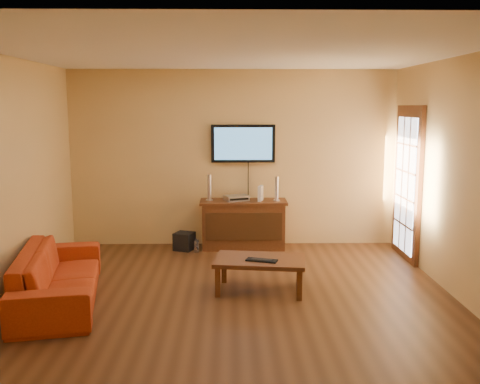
{
  "coord_description": "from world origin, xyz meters",
  "views": [
    {
      "loc": [
        -0.04,
        -5.71,
        2.15
      ],
      "look_at": [
        0.08,
        0.8,
        1.1
      ],
      "focal_mm": 40.0,
      "sensor_mm": 36.0,
      "label": 1
    }
  ],
  "objects_px": {
    "television": "(243,144)",
    "speaker_left": "(209,189)",
    "media_console": "(243,224)",
    "coffee_table": "(260,263)",
    "subwoofer": "(184,241)",
    "speaker_right": "(277,190)",
    "game_console": "(261,193)",
    "keyboard": "(262,260)",
    "av_receiver": "(236,198)",
    "sofa": "(58,267)",
    "bottle": "(196,246)"
  },
  "relations": [
    {
      "from": "sofa",
      "to": "speaker_right",
      "type": "distance_m",
      "value": 3.45
    },
    {
      "from": "sofa",
      "to": "speaker_left",
      "type": "xyz_separation_m",
      "value": [
        1.58,
        2.25,
        0.52
      ]
    },
    {
      "from": "television",
      "to": "speaker_left",
      "type": "relative_size",
      "value": 2.47
    },
    {
      "from": "bottle",
      "to": "speaker_right",
      "type": "bearing_deg",
      "value": 9.59
    },
    {
      "from": "media_console",
      "to": "subwoofer",
      "type": "distance_m",
      "value": 0.93
    },
    {
      "from": "coffee_table",
      "to": "speaker_left",
      "type": "bearing_deg",
      "value": 108.7
    },
    {
      "from": "sofa",
      "to": "bottle",
      "type": "xyz_separation_m",
      "value": [
        1.39,
        2.0,
        -0.3
      ]
    },
    {
      "from": "speaker_right",
      "to": "game_console",
      "type": "distance_m",
      "value": 0.25
    },
    {
      "from": "media_console",
      "to": "bottle",
      "type": "bearing_deg",
      "value": -161.61
    },
    {
      "from": "media_console",
      "to": "av_receiver",
      "type": "height_order",
      "value": "av_receiver"
    },
    {
      "from": "speaker_left",
      "to": "subwoofer",
      "type": "xyz_separation_m",
      "value": [
        -0.38,
        -0.11,
        -0.79
      ]
    },
    {
      "from": "sofa",
      "to": "bottle",
      "type": "height_order",
      "value": "sofa"
    },
    {
      "from": "game_console",
      "to": "speaker_right",
      "type": "bearing_deg",
      "value": 17.04
    },
    {
      "from": "game_console",
      "to": "keyboard",
      "type": "height_order",
      "value": "game_console"
    },
    {
      "from": "coffee_table",
      "to": "keyboard",
      "type": "bearing_deg",
      "value": -82.03
    },
    {
      "from": "media_console",
      "to": "coffee_table",
      "type": "distance_m",
      "value": 1.94
    },
    {
      "from": "bottle",
      "to": "sofa",
      "type": "bearing_deg",
      "value": -124.8
    },
    {
      "from": "sofa",
      "to": "keyboard",
      "type": "height_order",
      "value": "sofa"
    },
    {
      "from": "television",
      "to": "subwoofer",
      "type": "bearing_deg",
      "value": -161.41
    },
    {
      "from": "speaker_right",
      "to": "game_console",
      "type": "relative_size",
      "value": 1.58
    },
    {
      "from": "subwoofer",
      "to": "media_console",
      "type": "bearing_deg",
      "value": 27.43
    },
    {
      "from": "game_console",
      "to": "bottle",
      "type": "distance_m",
      "value": 1.24
    },
    {
      "from": "sofa",
      "to": "speaker_left",
      "type": "distance_m",
      "value": 2.8
    },
    {
      "from": "keyboard",
      "to": "coffee_table",
      "type": "bearing_deg",
      "value": 97.97
    },
    {
      "from": "media_console",
      "to": "coffee_table",
      "type": "relative_size",
      "value": 1.17
    },
    {
      "from": "media_console",
      "to": "sofa",
      "type": "xyz_separation_m",
      "value": [
        -2.1,
        -2.24,
        0.03
      ]
    },
    {
      "from": "speaker_left",
      "to": "keyboard",
      "type": "relative_size",
      "value": 1.03
    },
    {
      "from": "television",
      "to": "sofa",
      "type": "bearing_deg",
      "value": -130.61
    },
    {
      "from": "av_receiver",
      "to": "subwoofer",
      "type": "relative_size",
      "value": 1.3
    },
    {
      "from": "bottle",
      "to": "keyboard",
      "type": "bearing_deg",
      "value": -64.33
    },
    {
      "from": "media_console",
      "to": "television",
      "type": "xyz_separation_m",
      "value": [
        -0.0,
        0.21,
        1.21
      ]
    },
    {
      "from": "coffee_table",
      "to": "speaker_right",
      "type": "relative_size",
      "value": 3.05
    },
    {
      "from": "game_console",
      "to": "keyboard",
      "type": "xyz_separation_m",
      "value": [
        -0.1,
        -2.01,
        -0.45
      ]
    },
    {
      "from": "sofa",
      "to": "coffee_table",
      "type": "bearing_deg",
      "value": -93.32
    },
    {
      "from": "speaker_left",
      "to": "subwoofer",
      "type": "distance_m",
      "value": 0.88
    },
    {
      "from": "speaker_left",
      "to": "subwoofer",
      "type": "relative_size",
      "value": 1.49
    },
    {
      "from": "television",
      "to": "game_console",
      "type": "xyz_separation_m",
      "value": [
        0.26,
        -0.24,
        -0.73
      ]
    },
    {
      "from": "television",
      "to": "subwoofer",
      "type": "relative_size",
      "value": 3.7
    },
    {
      "from": "speaker_left",
      "to": "media_console",
      "type": "bearing_deg",
      "value": -1.99
    },
    {
      "from": "television",
      "to": "game_console",
      "type": "bearing_deg",
      "value": -42.75
    },
    {
      "from": "television",
      "to": "speaker_right",
      "type": "relative_size",
      "value": 2.67
    },
    {
      "from": "coffee_table",
      "to": "keyboard",
      "type": "xyz_separation_m",
      "value": [
        0.01,
        -0.1,
        0.06
      ]
    },
    {
      "from": "speaker_right",
      "to": "keyboard",
      "type": "distance_m",
      "value": 2.1
    },
    {
      "from": "speaker_right",
      "to": "av_receiver",
      "type": "distance_m",
      "value": 0.62
    },
    {
      "from": "bottle",
      "to": "keyboard",
      "type": "distance_m",
      "value": 2.02
    },
    {
      "from": "speaker_right",
      "to": "game_console",
      "type": "height_order",
      "value": "speaker_right"
    },
    {
      "from": "sofa",
      "to": "av_receiver",
      "type": "bearing_deg",
      "value": -52.46
    },
    {
      "from": "sofa",
      "to": "keyboard",
      "type": "relative_size",
      "value": 5.34
    },
    {
      "from": "speaker_right",
      "to": "media_console",
      "type": "bearing_deg",
      "value": 176.48
    },
    {
      "from": "speaker_right",
      "to": "subwoofer",
      "type": "distance_m",
      "value": 1.6
    }
  ]
}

